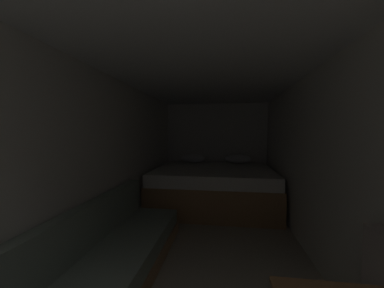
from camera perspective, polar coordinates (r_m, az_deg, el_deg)
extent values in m
plane|color=#A39984|center=(2.84, 3.50, -26.28)|extent=(7.42, 7.42, 0.00)
cube|color=silver|center=(5.23, 6.09, -1.10)|extent=(2.38, 0.05, 2.06)
cube|color=silver|center=(2.85, -20.55, -4.45)|extent=(0.05, 5.42, 2.06)
cube|color=silver|center=(2.68, 29.41, -5.10)|extent=(0.05, 5.42, 2.06)
cube|color=white|center=(2.58, 3.64, 18.59)|extent=(2.38, 5.42, 0.05)
cube|color=#9E7247|center=(4.37, 5.50, -12.10)|extent=(2.16, 1.84, 0.52)
cube|color=white|center=(4.29, 5.52, -7.42)|extent=(2.12, 1.80, 0.20)
ellipsoid|color=white|center=(5.01, 0.36, -3.61)|extent=(0.55, 0.32, 0.20)
ellipsoid|color=white|center=(4.97, 11.58, -3.72)|extent=(0.55, 0.32, 0.20)
cube|color=gray|center=(2.18, -23.21, -29.49)|extent=(0.65, 2.92, 0.17)
cube|color=gray|center=(2.19, -30.18, -20.92)|extent=(0.12, 2.92, 0.40)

